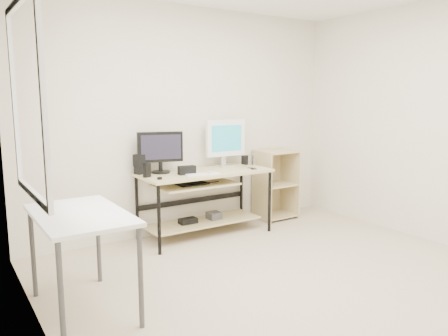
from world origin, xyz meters
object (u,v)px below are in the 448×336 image
desk (203,190)px  white_imac (226,139)px  side_table (81,223)px  shelf_unit (274,184)px  black_monitor (160,150)px  audio_controller (147,170)px

desk → white_imac: (0.44, 0.20, 0.53)m
side_table → shelf_unit: bearing=23.3°
white_imac → black_monitor: bearing=-175.2°
black_monitor → audio_controller: (-0.23, -0.16, -0.19)m
side_table → white_imac: 2.48m
side_table → audio_controller: bearing=47.2°
side_table → shelf_unit: 3.09m
shelf_unit → white_imac: bearing=176.9°
side_table → black_monitor: size_ratio=2.05×
side_table → white_imac: (2.09, 1.26, 0.40)m
desk → white_imac: white_imac is taller
side_table → shelf_unit: (2.83, 1.22, -0.22)m
desk → shelf_unit: 1.19m
side_table → audio_controller: size_ratio=6.73×
audio_controller → desk: bearing=-21.9°
shelf_unit → black_monitor: (-1.62, -0.00, 0.56)m
black_monitor → desk: bearing=-3.3°
white_imac → audio_controller: bearing=-167.5°
desk → black_monitor: (-0.44, 0.16, 0.47)m
audio_controller → black_monitor: bearing=12.6°
audio_controller → shelf_unit: bearing=-17.3°
side_table → black_monitor: bearing=45.2°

